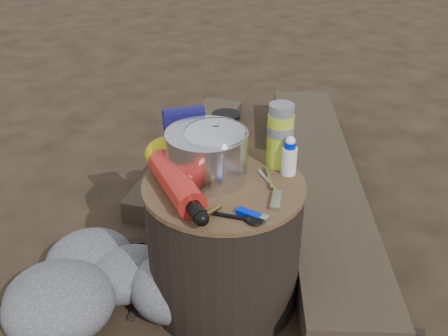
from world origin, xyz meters
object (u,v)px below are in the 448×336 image
stump (224,243)px  travel_mug (226,133)px  log_main (319,185)px  camping_pot (216,152)px  thermos (280,136)px  fuel_bottle (177,183)px

stump → travel_mug: travel_mug is taller
log_main → camping_pot: 0.82m
thermos → travel_mug: size_ratio=1.55×
stump → camping_pot: camping_pot is taller
stump → travel_mug: (0.10, 0.17, 0.28)m
stump → log_main: bearing=25.9°
thermos → log_main: bearing=34.2°
log_main → thermos: thermos is taller
thermos → travel_mug: (-0.10, 0.16, -0.03)m
stump → camping_pot: size_ratio=2.67×
thermos → travel_mug: thermos is taller
log_main → thermos: size_ratio=8.81×
log_main → fuel_bottle: fuel_bottle is taller
camping_pot → travel_mug: 0.18m
stump → thermos: bearing=4.0°
travel_mug → log_main: bearing=14.2°
stump → log_main: stump is taller
stump → thermos: size_ratio=2.40×
camping_pot → fuel_bottle: 0.15m
fuel_bottle → thermos: thermos is taller
stump → fuel_bottle: (-0.14, 0.01, 0.25)m
stump → log_main: size_ratio=0.27×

